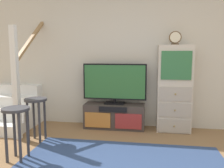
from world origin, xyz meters
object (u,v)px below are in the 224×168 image
(media_console, at_px, (114,116))
(bar_stool_near, at_px, (16,121))
(desk_clock, at_px, (175,38))
(television, at_px, (115,83))
(bar_stool_far, at_px, (36,109))
(side_cabinet, at_px, (174,89))

(media_console, relative_size, bar_stool_near, 1.60)
(desk_clock, height_order, bar_stool_near, desk_clock)
(media_console, relative_size, television, 0.95)
(bar_stool_far, bearing_deg, side_cabinet, 21.11)
(television, height_order, desk_clock, desk_clock)
(media_console, bearing_deg, bar_stool_near, -125.25)
(media_console, bearing_deg, side_cabinet, 0.55)
(media_console, distance_m, desk_clock, 1.75)
(desk_clock, xyz_separation_m, bar_stool_near, (-2.09, -1.47, -1.12))
(side_cabinet, xyz_separation_m, bar_stool_near, (-2.11, -1.49, -0.24))
(television, height_order, side_cabinet, side_cabinet)
(television, distance_m, bar_stool_near, 1.86)
(television, xyz_separation_m, bar_stool_near, (-1.04, -1.50, -0.33))
(desk_clock, relative_size, bar_stool_near, 0.33)
(side_cabinet, relative_size, desk_clock, 6.58)
(television, relative_size, desk_clock, 5.03)
(television, relative_size, bar_stool_far, 1.70)
(television, relative_size, side_cabinet, 0.76)
(media_console, distance_m, television, 0.62)
(desk_clock, bearing_deg, bar_stool_near, -144.82)
(television, bearing_deg, desk_clock, -1.57)
(desk_clock, relative_size, bar_stool_far, 0.34)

